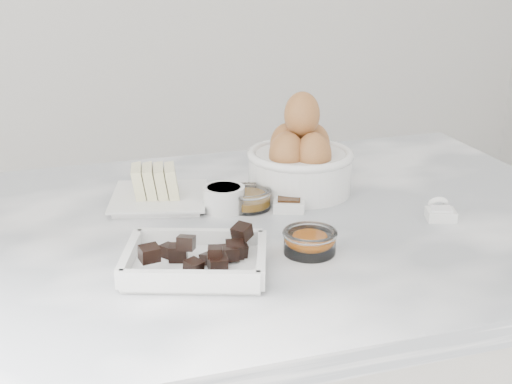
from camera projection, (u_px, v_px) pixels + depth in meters
The scene contains 9 objects.
marble_slab at pixel (250, 233), 1.18m from camera, with size 1.20×0.80×0.04m, color white.
chocolate_dish at pixel (195, 257), 0.99m from camera, with size 0.24×0.21×0.05m.
butter_plate at pixel (157, 190), 1.25m from camera, with size 0.20×0.20×0.07m.
sugar_ramekin at pixel (224, 197), 1.22m from camera, with size 0.07×0.07×0.04m.
egg_bowl at pixel (300, 160), 1.29m from camera, with size 0.19×0.19×0.19m.
honey_bowl at pixel (248, 198), 1.23m from camera, with size 0.08×0.08×0.04m.
zest_bowl at pixel (310, 241), 1.05m from camera, with size 0.08×0.08×0.04m.
vanilla_spoon at pixel (289, 202), 1.22m from camera, with size 0.07×0.08×0.04m.
salt_spoon at pixel (440, 211), 1.19m from camera, with size 0.06×0.07×0.04m.
Camera 1 is at (-0.32, -1.04, 1.39)m, focal length 50.00 mm.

